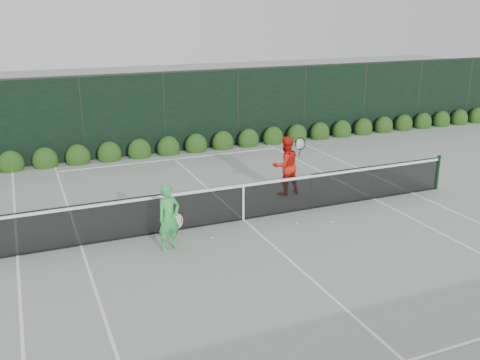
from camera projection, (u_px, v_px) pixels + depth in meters
name	position (u px, v px, depth m)	size (l,w,h in m)	color
ground	(243.00, 220.00, 13.94)	(80.00, 80.00, 0.00)	gray
tennis_net	(242.00, 201.00, 13.76)	(12.90, 0.10, 1.07)	#11341B
player_woman	(169.00, 218.00, 12.00)	(0.68, 0.54, 1.55)	green
player_man	(286.00, 165.00, 15.65)	(0.93, 0.71, 1.74)	red
court_lines	(243.00, 220.00, 13.93)	(11.03, 23.83, 0.01)	white
windscreen_fence	(295.00, 197.00, 11.10)	(32.00, 21.07, 3.06)	black
hedge_row	(168.00, 148.00, 20.13)	(31.66, 0.65, 0.94)	#183C10
tennis_balls	(255.00, 223.00, 13.61)	(3.37, 2.31, 0.07)	#D0E533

